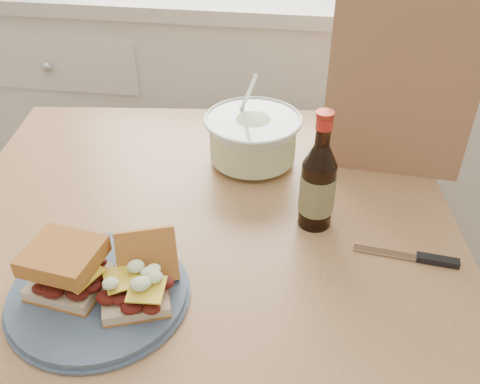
# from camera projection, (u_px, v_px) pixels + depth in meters

# --- Properties ---
(cabinet_run) EXTENTS (2.50, 0.64, 0.94)m
(cabinet_run) POSITION_uv_depth(u_px,v_px,m) (230.00, 113.00, 1.96)
(cabinet_run) COLOR silver
(cabinet_run) RESTS_ON ground
(dining_table) EXTENTS (1.03, 1.03, 0.77)m
(dining_table) POSITION_uv_depth(u_px,v_px,m) (204.00, 273.00, 1.03)
(dining_table) COLOR tan
(dining_table) RESTS_ON ground
(plate) EXTENTS (0.27, 0.27, 0.02)m
(plate) POSITION_uv_depth(u_px,v_px,m) (99.00, 294.00, 0.82)
(plate) COLOR #465872
(plate) RESTS_ON dining_table
(sandwich_left) EXTENTS (0.12, 0.11, 0.08)m
(sandwich_left) POSITION_uv_depth(u_px,v_px,m) (66.00, 268.00, 0.79)
(sandwich_left) COLOR #CCB38F
(sandwich_left) RESTS_ON plate
(sandwich_right) EXTENTS (0.12, 0.16, 0.08)m
(sandwich_right) POSITION_uv_depth(u_px,v_px,m) (139.00, 278.00, 0.79)
(sandwich_right) COLOR #CCB38F
(sandwich_right) RESTS_ON plate
(coleslaw_bowl) EXTENTS (0.20, 0.20, 0.20)m
(coleslaw_bowl) POSITION_uv_depth(u_px,v_px,m) (253.00, 140.00, 1.11)
(coleslaw_bowl) COLOR silver
(coleslaw_bowl) RESTS_ON dining_table
(beer_bottle) EXTENTS (0.06, 0.06, 0.22)m
(beer_bottle) POSITION_uv_depth(u_px,v_px,m) (318.00, 184.00, 0.92)
(beer_bottle) COLOR black
(beer_bottle) RESTS_ON dining_table
(knife) EXTENTS (0.17, 0.04, 0.01)m
(knife) POSITION_uv_depth(u_px,v_px,m) (424.00, 258.00, 0.89)
(knife) COLOR silver
(knife) RESTS_ON dining_table
(paper_bag) EXTENTS (0.29, 0.20, 0.36)m
(paper_bag) POSITION_uv_depth(u_px,v_px,m) (401.00, 73.00, 1.07)
(paper_bag) COLOR #A57450
(paper_bag) RESTS_ON dining_table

